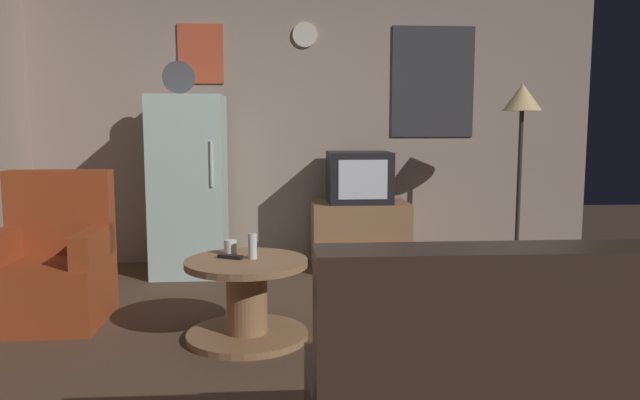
{
  "coord_description": "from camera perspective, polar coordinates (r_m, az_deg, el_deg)",
  "views": [
    {
      "loc": [
        -0.32,
        -3.27,
        1.27
      ],
      "look_at": [
        -0.03,
        0.9,
        0.75
      ],
      "focal_mm": 34.76,
      "sensor_mm": 36.0,
      "label": 1
    }
  ],
  "objects": [
    {
      "name": "ground_plane",
      "position": [
        3.53,
        1.57,
        -14.02
      ],
      "size": [
        12.0,
        12.0,
        0.0
      ],
      "primitive_type": "plane",
      "color": "#4C3828"
    },
    {
      "name": "coffee_table",
      "position": [
        3.72,
        -6.75,
        -9.07
      ],
      "size": [
        0.72,
        0.72,
        0.48
      ],
      "color": "#8E6642",
      "rests_on": "ground_plane"
    },
    {
      "name": "standing_lamp",
      "position": [
        5.35,
        18.09,
        7.68
      ],
      "size": [
        0.32,
        0.32,
        1.59
      ],
      "color": "#332D28",
      "rests_on": "ground_plane"
    },
    {
      "name": "crt_tv",
      "position": [
        5.41,
        3.61,
        2.12
      ],
      "size": [
        0.54,
        0.51,
        0.44
      ],
      "color": "black",
      "rests_on": "tv_stand"
    },
    {
      "name": "wine_glass",
      "position": [
        3.66,
        -6.23,
        -4.25
      ],
      "size": [
        0.05,
        0.05,
        0.15
      ],
      "primitive_type": "cylinder",
      "color": "silver",
      "rests_on": "coffee_table"
    },
    {
      "name": "mug_ceramic_white",
      "position": [
        3.8,
        -8.24,
        -4.33
      ],
      "size": [
        0.08,
        0.08,
        0.09
      ],
      "primitive_type": "cylinder",
      "color": "silver",
      "rests_on": "coffee_table"
    },
    {
      "name": "fridge",
      "position": [
        5.31,
        -11.97,
        1.36
      ],
      "size": [
        0.6,
        0.62,
        1.77
      ],
      "color": "silver",
      "rests_on": "ground_plane"
    },
    {
      "name": "armchair",
      "position": [
        4.37,
        -23.45,
        -5.84
      ],
      "size": [
        0.68,
        0.68,
        0.96
      ],
      "color": "maroon",
      "rests_on": "ground_plane"
    },
    {
      "name": "remote_control",
      "position": [
        3.7,
        -8.26,
        -5.19
      ],
      "size": [
        0.15,
        0.1,
        0.02
      ],
      "primitive_type": "cube",
      "rotation": [
        0.0,
        0.0,
        -0.44
      ],
      "color": "black",
      "rests_on": "coffee_table"
    },
    {
      "name": "tv_stand",
      "position": [
        5.48,
        3.68,
        -3.23
      ],
      "size": [
        0.84,
        0.53,
        0.58
      ],
      "color": "#8E6642",
      "rests_on": "ground_plane"
    },
    {
      "name": "wall_with_art",
      "position": [
        5.73,
        -0.7,
        8.36
      ],
      "size": [
        5.2,
        0.12,
        2.79
      ],
      "color": "gray",
      "rests_on": "ground_plane"
    },
    {
      "name": "book_stack",
      "position": [
        5.58,
        10.29,
        -5.78
      ],
      "size": [
        0.22,
        0.17,
        0.07
      ],
      "color": "#647B58",
      "rests_on": "ground_plane"
    }
  ]
}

